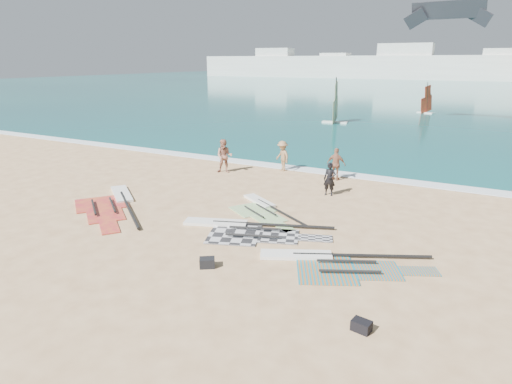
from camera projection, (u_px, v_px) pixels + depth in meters
The scene contains 17 objects.
ground at pixel (233, 254), 14.84m from camera, with size 300.00×300.00×0.00m, color #DAB47F.
sea at pixel (462, 83), 126.29m from camera, with size 300.00×240.00×0.06m, color #0B4650.
surf_line at pixel (340, 174), 25.22m from camera, with size 300.00×1.20×0.04m, color white.
far_town at pixel (417, 66), 147.20m from camera, with size 160.00×8.00×12.00m.
rig_grey at pixel (243, 229), 16.91m from camera, with size 6.19×3.60×0.20m.
rig_green at pixel (262, 209), 19.25m from camera, with size 4.36×3.71×0.19m.
rig_orange at pixel (332, 263), 14.12m from camera, with size 5.80×3.74×0.20m.
rig_red at pixel (113, 203), 19.96m from camera, with size 5.44×5.33×0.21m.
gear_bag_near at pixel (207, 263), 13.88m from camera, with size 0.49×0.36×0.31m, color black.
gear_bag_far at pixel (361, 326), 10.61m from camera, with size 0.47×0.33×0.28m, color black.
person_wetsuit at pixel (330, 179), 21.10m from camera, with size 0.60×0.40×1.65m, color black.
beachgoer_left at pixel (224, 156), 25.37m from camera, with size 0.98×0.76×2.01m, color #A9715C.
beachgoer_mid at pixel (282, 156), 25.79m from camera, with size 1.19×0.68×1.84m, color #94704A.
beachgoer_back at pixel (336, 164), 23.77m from camera, with size 1.07×0.44×1.82m, color #986349.
windsurfer_left at pixel (335, 110), 45.33m from camera, with size 2.73×3.21×4.83m.
windsurfer_centre at pixel (426, 104), 53.74m from camera, with size 2.20×2.40×3.89m.
kitesurf_kite at pixel (448, 12), 41.63m from camera, with size 8.13×1.47×2.57m.
Camera 1 is at (7.04, -11.59, 6.45)m, focal length 30.00 mm.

